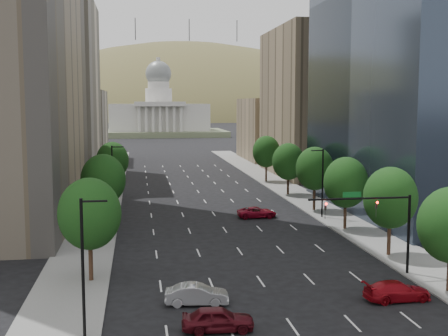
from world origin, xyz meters
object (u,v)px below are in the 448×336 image
car_silver (197,294)px  car_red_far (257,212)px  car_maroon (218,319)px  traffic_signal (382,217)px  capitol (159,117)px  car_red_near (397,291)px

car_silver → car_red_far: size_ratio=0.92×
car_maroon → car_silver: size_ratio=1.01×
traffic_signal → car_silver: (-16.38, -4.79, -4.40)m
car_red_far → capitol: bearing=-0.4°
traffic_signal → car_red_near: bearing=-102.4°
car_maroon → car_silver: (-0.85, 5.14, -0.03)m
car_red_near → car_maroon: size_ratio=1.08×
traffic_signal → car_silver: size_ratio=1.95×
capitol → car_red_near: 226.17m
capitol → car_red_far: size_ratio=11.77×
car_maroon → car_red_far: car_maroon is taller
car_maroon → car_silver: 5.21m
traffic_signal → car_silver: traffic_signal is taller
traffic_signal → car_silver: 17.62m
capitol → car_red_far: 193.38m
car_silver → car_red_far: car_silver is taller
car_silver → car_red_far: 33.26m
traffic_signal → car_red_far: size_ratio=1.79×
car_red_near → car_silver: (-15.03, 1.35, 0.03)m
capitol → car_silver: (-5.85, -224.50, -7.81)m
traffic_signal → car_red_near: traffic_signal is taller
car_maroon → car_red_far: 37.90m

